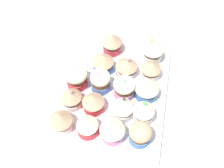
# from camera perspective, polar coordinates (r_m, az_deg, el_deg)

# --- Properties ---
(ground_plane) EXTENTS (1.80, 1.80, 0.03)m
(ground_plane) POSITION_cam_1_polar(r_m,az_deg,el_deg) (0.80, 0.00, -2.21)
(ground_plane) COLOR #B2A899
(baking_tray) EXTENTS (0.30, 0.36, 0.01)m
(baking_tray) POSITION_cam_1_polar(r_m,az_deg,el_deg) (0.79, 0.00, -1.43)
(baking_tray) COLOR silver
(baking_tray) RESTS_ON ground_plane
(cupcake_0) EXTENTS (0.06, 0.06, 0.07)m
(cupcake_0) POSITION_cam_1_polar(r_m,az_deg,el_deg) (0.71, -10.32, -7.22)
(cupcake_0) COLOR white
(cupcake_0) RESTS_ON baking_tray
(cupcake_1) EXTENTS (0.06, 0.06, 0.07)m
(cupcake_1) POSITION_cam_1_polar(r_m,az_deg,el_deg) (0.70, -4.99, -8.24)
(cupcake_1) COLOR #D1333D
(cupcake_1) RESTS_ON baking_tray
(cupcake_2) EXTENTS (0.06, 0.06, 0.07)m
(cupcake_2) POSITION_cam_1_polar(r_m,az_deg,el_deg) (0.68, 0.08, -9.24)
(cupcake_2) COLOR pink
(cupcake_2) RESTS_ON baking_tray
(cupcake_3) EXTENTS (0.06, 0.06, 0.06)m
(cupcake_3) POSITION_cam_1_polar(r_m,az_deg,el_deg) (0.69, 5.72, -10.01)
(cupcake_3) COLOR #477AC6
(cupcake_3) RESTS_ON baking_tray
(cupcake_4) EXTENTS (0.05, 0.05, 0.07)m
(cupcake_4) POSITION_cam_1_polar(r_m,az_deg,el_deg) (0.73, -8.22, -2.72)
(cupcake_4) COLOR white
(cupcake_4) RESTS_ON baking_tray
(cupcake_5) EXTENTS (0.06, 0.06, 0.06)m
(cupcake_5) POSITION_cam_1_polar(r_m,az_deg,el_deg) (0.72, -3.80, -3.66)
(cupcake_5) COLOR #D1333D
(cupcake_5) RESTS_ON baking_tray
(cupcake_6) EXTENTS (0.06, 0.06, 0.07)m
(cupcake_6) POSITION_cam_1_polar(r_m,az_deg,el_deg) (0.71, 2.20, -4.74)
(cupcake_6) COLOR white
(cupcake_6) RESTS_ON baking_tray
(cupcake_7) EXTENTS (0.06, 0.06, 0.07)m
(cupcake_7) POSITION_cam_1_polar(r_m,az_deg,el_deg) (0.71, 6.39, -5.50)
(cupcake_7) COLOR white
(cupcake_7) RESTS_ON baking_tray
(cupcake_8) EXTENTS (0.06, 0.06, 0.08)m
(cupcake_8) POSITION_cam_1_polar(r_m,az_deg,el_deg) (0.77, -7.15, 1.72)
(cupcake_8) COLOR #D1333D
(cupcake_8) RESTS_ON baking_tray
(cupcake_9) EXTENTS (0.05, 0.05, 0.07)m
(cupcake_9) POSITION_cam_1_polar(r_m,az_deg,el_deg) (0.75, -2.32, 0.73)
(cupcake_9) COLOR #477AC6
(cupcake_9) RESTS_ON baking_tray
(cupcake_10) EXTENTS (0.06, 0.06, 0.07)m
(cupcake_10) POSITION_cam_1_polar(r_m,az_deg,el_deg) (0.74, 2.45, -0.74)
(cupcake_10) COLOR pink
(cupcake_10) RESTS_ON baking_tray
(cupcake_11) EXTENTS (0.06, 0.06, 0.08)m
(cupcake_11) POSITION_cam_1_polar(r_m,az_deg,el_deg) (0.74, 7.08, -0.78)
(cupcake_11) COLOR #477AC6
(cupcake_11) RESTS_ON baking_tray
(cupcake_12) EXTENTS (0.06, 0.06, 0.06)m
(cupcake_12) POSITION_cam_1_polar(r_m,az_deg,el_deg) (0.79, -1.82, 4.34)
(cupcake_12) COLOR #477AC6
(cupcake_12) RESTS_ON baking_tray
(cupcake_13) EXTENTS (0.06, 0.06, 0.07)m
(cupcake_13) POSITION_cam_1_polar(r_m,az_deg,el_deg) (0.79, 2.94, 3.50)
(cupcake_13) COLOR white
(cupcake_13) RESTS_ON baking_tray
(cupcake_14) EXTENTS (0.06, 0.06, 0.06)m
(cupcake_14) POSITION_cam_1_polar(r_m,az_deg,el_deg) (0.79, 7.86, 2.98)
(cupcake_14) COLOR white
(cupcake_14) RESTS_ON baking_tray
(cupcake_15) EXTENTS (0.06, 0.06, 0.07)m
(cupcake_15) POSITION_cam_1_polar(r_m,az_deg,el_deg) (0.83, -0.01, 8.36)
(cupcake_15) COLOR #D1333D
(cupcake_15) RESTS_ON baking_tray
(cupcake_16) EXTENTS (0.06, 0.06, 0.08)m
(cupcake_16) POSITION_cam_1_polar(r_m,az_deg,el_deg) (0.82, 8.23, 6.90)
(cupcake_16) COLOR white
(cupcake_16) RESTS_ON baking_tray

